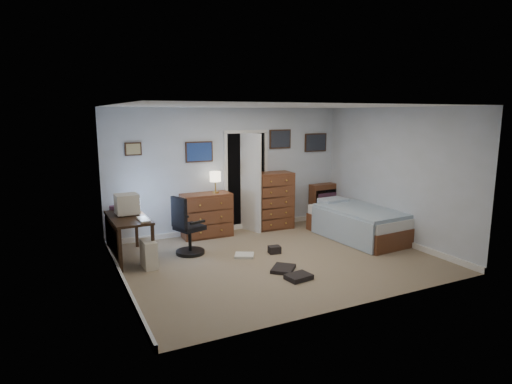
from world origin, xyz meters
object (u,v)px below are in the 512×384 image
bed (357,222)px  office_chair (187,232)px  low_dresser (206,215)px  computer_desk (123,227)px  tall_dresser (273,200)px

bed → office_chair: bearing=167.8°
bed → low_dresser: bearing=147.8°
office_chair → computer_desk: bearing=148.2°
computer_desk → office_chair: 1.05m
low_dresser → tall_dresser: size_ratio=0.81×
computer_desk → office_chair: size_ratio=1.24×
computer_desk → tall_dresser: tall_dresser is taller
tall_dresser → low_dresser: bearing=-177.8°
computer_desk → bed: bearing=-11.0°
computer_desk → low_dresser: low_dresser is taller
low_dresser → tall_dresser: bearing=0.3°
low_dresser → bed: (2.59, -1.39, -0.12)m
tall_dresser → office_chair: bearing=-154.2°
computer_desk → office_chair: office_chair is taller
tall_dresser → bed: size_ratio=0.58×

